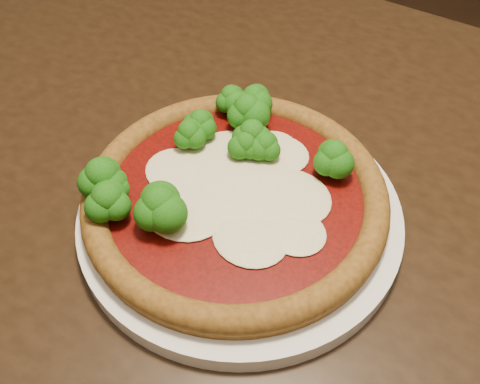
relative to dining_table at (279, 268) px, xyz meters
The scene contains 3 objects.
dining_table is the anchor object (origin of this frame).
plate 0.11m from the dining_table, 127.67° to the right, with size 0.30×0.30×0.02m, color silver.
pizza 0.14m from the dining_table, 143.37° to the right, with size 0.28×0.28×0.06m.
Camera 1 is at (0.02, -0.33, 1.15)m, focal length 40.00 mm.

